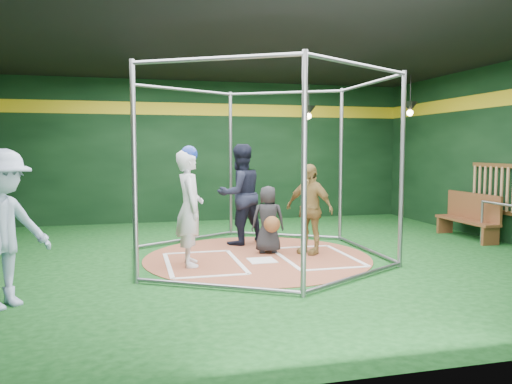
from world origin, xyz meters
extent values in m
cube|color=#0D3B12|center=(0.00, 0.00, -0.01)|extent=(10.00, 9.00, 0.02)
cube|color=black|center=(0.00, 0.00, 3.50)|extent=(10.00, 9.00, 0.02)
cube|color=black|center=(0.00, 4.50, 1.75)|extent=(10.00, 0.10, 3.50)
cube|color=black|center=(0.00, -4.50, 1.75)|extent=(10.00, 0.10, 3.50)
cube|color=gold|center=(0.00, 4.47, 2.80)|extent=(10.00, 0.01, 0.30)
cylinder|color=#985137|center=(0.00, 0.00, 0.01)|extent=(3.80, 3.80, 0.01)
cube|color=white|center=(0.00, -0.30, 0.02)|extent=(0.43, 0.43, 0.01)
cube|color=white|center=(-0.95, 0.60, 0.02)|extent=(1.10, 0.07, 0.01)
cube|color=white|center=(-0.95, -1.10, 0.02)|extent=(1.10, 0.07, 0.01)
cube|color=white|center=(-1.50, -0.25, 0.02)|extent=(0.07, 1.70, 0.01)
cube|color=white|center=(-0.40, -0.25, 0.02)|extent=(0.07, 1.70, 0.01)
cube|color=white|center=(0.95, 0.60, 0.02)|extent=(1.10, 0.07, 0.01)
cube|color=white|center=(0.95, -1.10, 0.02)|extent=(1.10, 0.07, 0.01)
cube|color=white|center=(0.40, -0.25, 0.02)|extent=(0.07, 1.70, 0.01)
cube|color=white|center=(1.50, -0.25, 0.02)|extent=(0.07, 1.70, 0.01)
cylinder|color=gray|center=(1.99, 1.15, 1.50)|extent=(0.07, 0.07, 3.00)
cylinder|color=gray|center=(0.00, 2.30, 1.50)|extent=(0.07, 0.07, 3.00)
cylinder|color=gray|center=(-1.99, 1.15, 1.50)|extent=(0.07, 0.07, 3.00)
cylinder|color=gray|center=(-1.99, -1.15, 1.50)|extent=(0.07, 0.07, 3.00)
cylinder|color=gray|center=(0.00, -2.30, 1.50)|extent=(0.07, 0.07, 3.00)
cylinder|color=gray|center=(1.99, -1.15, 1.50)|extent=(0.07, 0.07, 3.00)
cylinder|color=gray|center=(1.00, 1.72, 2.95)|extent=(2.02, 1.20, 0.06)
cylinder|color=gray|center=(1.00, 1.72, 0.05)|extent=(2.02, 1.20, 0.06)
cylinder|color=gray|center=(-1.00, 1.72, 2.95)|extent=(2.02, 1.20, 0.06)
cylinder|color=gray|center=(-1.00, 1.72, 0.05)|extent=(2.02, 1.20, 0.06)
cylinder|color=gray|center=(-1.99, 0.00, 2.95)|extent=(0.06, 2.30, 0.06)
cylinder|color=gray|center=(-1.99, 0.00, 0.05)|extent=(0.06, 2.30, 0.06)
cylinder|color=gray|center=(-1.00, -1.73, 2.95)|extent=(2.02, 1.20, 0.06)
cylinder|color=gray|center=(-1.00, -1.73, 0.05)|extent=(2.02, 1.20, 0.06)
cylinder|color=gray|center=(1.00, -1.73, 2.95)|extent=(2.02, 1.20, 0.06)
cylinder|color=gray|center=(1.00, -1.73, 0.05)|extent=(2.02, 1.20, 0.06)
cylinder|color=gray|center=(1.99, 0.00, 2.95)|extent=(0.06, 2.30, 0.06)
cylinder|color=gray|center=(1.99, 0.00, 0.05)|extent=(0.06, 2.30, 0.06)
cube|color=brown|center=(4.94, 0.40, 1.50)|extent=(0.05, 1.25, 0.08)
cube|color=brown|center=(4.94, 0.40, 0.60)|extent=(0.05, 1.25, 0.08)
cylinder|color=tan|center=(4.92, 0.01, 1.05)|extent=(0.06, 0.06, 0.85)
cylinder|color=tan|center=(4.92, 0.16, 1.05)|extent=(0.06, 0.06, 0.85)
cylinder|color=tan|center=(4.92, 0.32, 1.05)|extent=(0.06, 0.06, 0.85)
cylinder|color=tan|center=(4.92, 0.48, 1.05)|extent=(0.06, 0.06, 0.85)
cylinder|color=tan|center=(4.92, 0.64, 1.05)|extent=(0.06, 0.06, 0.85)
cylinder|color=tan|center=(4.92, 0.79, 1.05)|extent=(0.06, 0.06, 0.85)
cylinder|color=tan|center=(4.92, 0.95, 1.05)|extent=(0.06, 0.06, 0.85)
cone|color=black|center=(2.20, 3.60, 2.75)|extent=(0.34, 0.34, 0.22)
sphere|color=#FFD899|center=(2.20, 3.60, 2.62)|extent=(0.14, 0.14, 0.14)
cylinder|color=black|center=(2.20, 3.60, 3.10)|extent=(0.02, 0.02, 0.70)
cone|color=black|center=(4.00, 2.00, 2.75)|extent=(0.34, 0.34, 0.22)
sphere|color=#FFD899|center=(4.00, 2.00, 2.62)|extent=(0.14, 0.14, 0.14)
cylinder|color=black|center=(4.00, 2.00, 3.10)|extent=(0.02, 0.02, 0.70)
imported|color=silver|center=(-1.17, -0.32, 0.91)|extent=(0.43, 0.66, 1.79)
sphere|color=navy|center=(-1.17, -0.32, 1.74)|extent=(0.26, 0.26, 0.26)
imported|color=tan|center=(0.94, 0.07, 0.79)|extent=(0.86, 0.95, 1.56)
imported|color=black|center=(0.26, 0.29, 0.60)|extent=(0.63, 0.46, 1.18)
sphere|color=brown|center=(0.26, 0.04, 0.55)|extent=(0.28, 0.28, 0.28)
imported|color=black|center=(-0.04, 1.20, 0.96)|extent=(1.11, 0.98, 1.90)
imported|color=#A2B5D6|center=(-3.48, -1.84, 0.91)|extent=(1.31, 1.32, 1.83)
cube|color=brown|center=(4.55, 0.68, 0.37)|extent=(0.37, 1.60, 0.05)
cube|color=brown|center=(4.70, 0.68, 0.66)|extent=(0.05, 1.60, 0.53)
cube|color=brown|center=(4.55, -0.03, 0.18)|extent=(0.35, 0.07, 0.35)
cube|color=brown|center=(4.55, 1.39, 0.18)|extent=(0.35, 0.07, 0.35)
cylinder|color=gray|center=(4.55, 0.22, 0.41)|extent=(0.05, 0.05, 0.83)
cylinder|color=gray|center=(4.55, -0.24, 0.81)|extent=(0.05, 0.92, 0.05)
camera|label=1|loc=(-2.03, -8.01, 1.83)|focal=35.00mm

